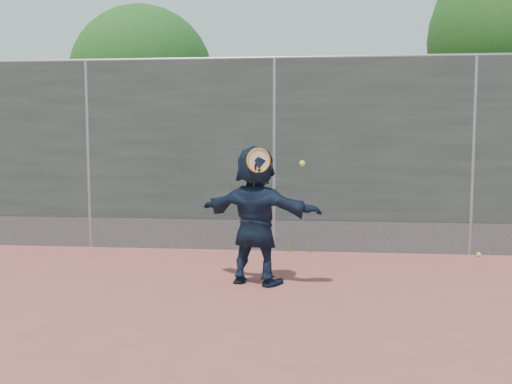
# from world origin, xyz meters

# --- Properties ---
(ground) EXTENTS (80.00, 80.00, 0.00)m
(ground) POSITION_xyz_m (0.00, 0.00, 0.00)
(ground) COLOR #9E4C42
(ground) RESTS_ON ground
(player) EXTENTS (1.65, 0.96, 1.69)m
(player) POSITION_xyz_m (-0.08, 1.46, 0.85)
(player) COLOR #121E32
(player) RESTS_ON ground
(ball_ground) EXTENTS (0.07, 0.07, 0.07)m
(ball_ground) POSITION_xyz_m (3.10, 3.35, 0.03)
(ball_ground) COLOR #D1E733
(ball_ground) RESTS_ON ground
(fence) EXTENTS (20.00, 0.06, 3.03)m
(fence) POSITION_xyz_m (-0.00, 3.50, 1.58)
(fence) COLOR #38423D
(fence) RESTS_ON ground
(swing_action) EXTENTS (0.68, 0.16, 0.51)m
(swing_action) POSITION_xyz_m (0.02, 1.26, 1.50)
(swing_action) COLOR orange
(swing_action) RESTS_ON ground
(tree_left) EXTENTS (3.15, 3.00, 4.53)m
(tree_left) POSITION_xyz_m (-2.85, 6.55, 2.94)
(tree_left) COLOR #382314
(tree_left) RESTS_ON ground
(weed_clump) EXTENTS (0.68, 0.07, 0.30)m
(weed_clump) POSITION_xyz_m (0.29, 3.38, 0.13)
(weed_clump) COLOR #387226
(weed_clump) RESTS_ON ground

